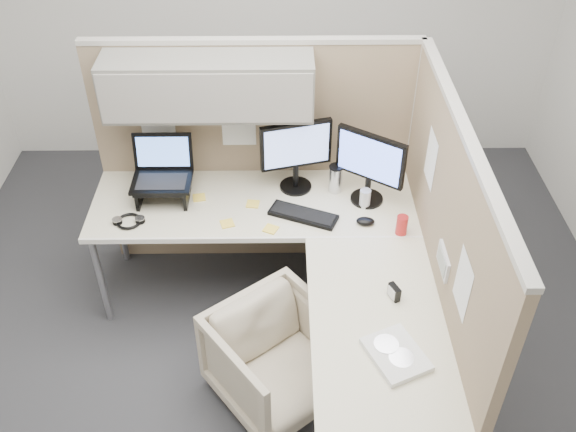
{
  "coord_description": "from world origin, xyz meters",
  "views": [
    {
      "loc": [
        0.07,
        -2.57,
        3.14
      ],
      "look_at": [
        0.1,
        0.25,
        0.85
      ],
      "focal_mm": 40.0,
      "sensor_mm": 36.0,
      "label": 1
    }
  ],
  "objects_px": {
    "office_chair": "(278,355)",
    "monitor_left": "(296,151)",
    "desk": "(293,252)",
    "keyboard": "(303,215)"
  },
  "relations": [
    {
      "from": "office_chair",
      "to": "monitor_left",
      "type": "distance_m",
      "value": 1.22
    },
    {
      "from": "desk",
      "to": "office_chair",
      "type": "xyz_separation_m",
      "value": [
        -0.09,
        -0.45,
        -0.36
      ]
    },
    {
      "from": "office_chair",
      "to": "keyboard",
      "type": "relative_size",
      "value": 1.6
    },
    {
      "from": "office_chair",
      "to": "monitor_left",
      "type": "height_order",
      "value": "monitor_left"
    },
    {
      "from": "desk",
      "to": "monitor_left",
      "type": "bearing_deg",
      "value": 87.11
    },
    {
      "from": "office_chair",
      "to": "keyboard",
      "type": "height_order",
      "value": "keyboard"
    },
    {
      "from": "desk",
      "to": "keyboard",
      "type": "relative_size",
      "value": 4.9
    },
    {
      "from": "desk",
      "to": "office_chair",
      "type": "bearing_deg",
      "value": -101.1
    },
    {
      "from": "keyboard",
      "to": "office_chair",
      "type": "bearing_deg",
      "value": -79.28
    },
    {
      "from": "desk",
      "to": "keyboard",
      "type": "height_order",
      "value": "keyboard"
    }
  ]
}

